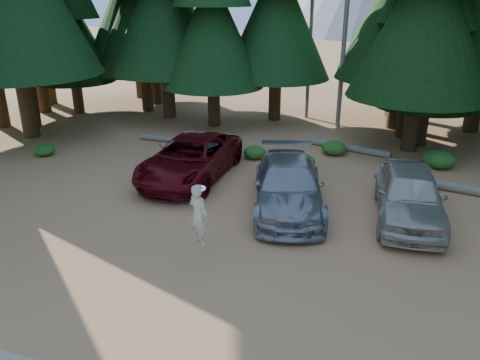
{
  "coord_description": "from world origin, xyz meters",
  "views": [
    {
      "loc": [
        3.79,
        -10.22,
        6.65
      ],
      "look_at": [
        -0.62,
        2.56,
        1.25
      ],
      "focal_mm": 35.0,
      "sensor_mm": 36.0,
      "label": 1
    }
  ],
  "objects_px": {
    "silver_minivan_center": "(288,186)",
    "log_left": "(178,140)",
    "silver_minivan_right": "(410,195)",
    "log_right": "(449,186)",
    "red_pickup": "(191,158)",
    "log_mid": "(348,148)",
    "frisbee_player": "(199,215)"
  },
  "relations": [
    {
      "from": "frisbee_player",
      "to": "log_right",
      "type": "bearing_deg",
      "value": -110.34
    },
    {
      "from": "red_pickup",
      "to": "frisbee_player",
      "type": "xyz_separation_m",
      "value": [
        2.75,
        -5.43,
        0.52
      ]
    },
    {
      "from": "red_pickup",
      "to": "frisbee_player",
      "type": "height_order",
      "value": "frisbee_player"
    },
    {
      "from": "silver_minivan_center",
      "to": "log_right",
      "type": "height_order",
      "value": "silver_minivan_center"
    },
    {
      "from": "silver_minivan_center",
      "to": "log_mid",
      "type": "relative_size",
      "value": 1.41
    },
    {
      "from": "silver_minivan_center",
      "to": "red_pickup",
      "type": "bearing_deg",
      "value": 145.2
    },
    {
      "from": "log_mid",
      "to": "frisbee_player",
      "type": "bearing_deg",
      "value": -88.46
    },
    {
      "from": "silver_minivan_center",
      "to": "silver_minivan_right",
      "type": "height_order",
      "value": "silver_minivan_right"
    },
    {
      "from": "silver_minivan_center",
      "to": "log_left",
      "type": "xyz_separation_m",
      "value": [
        -6.67,
        5.34,
        -0.65
      ]
    },
    {
      "from": "silver_minivan_center",
      "to": "silver_minivan_right",
      "type": "bearing_deg",
      "value": -9.51
    },
    {
      "from": "frisbee_player",
      "to": "log_mid",
      "type": "relative_size",
      "value": 0.45
    },
    {
      "from": "red_pickup",
      "to": "log_right",
      "type": "xyz_separation_m",
      "value": [
        9.4,
        1.82,
        -0.63
      ]
    },
    {
      "from": "red_pickup",
      "to": "silver_minivan_center",
      "type": "distance_m",
      "value": 4.44
    },
    {
      "from": "log_left",
      "to": "red_pickup",
      "type": "bearing_deg",
      "value": -57.28
    },
    {
      "from": "log_left",
      "to": "log_mid",
      "type": "relative_size",
      "value": 1.03
    },
    {
      "from": "red_pickup",
      "to": "log_mid",
      "type": "bearing_deg",
      "value": 43.44
    },
    {
      "from": "log_right",
      "to": "log_mid",
      "type": "bearing_deg",
      "value": 149.45
    },
    {
      "from": "frisbee_player",
      "to": "log_right",
      "type": "xyz_separation_m",
      "value": [
        6.65,
        7.26,
        -1.15
      ]
    },
    {
      "from": "log_right",
      "to": "frisbee_player",
      "type": "bearing_deg",
      "value": -122.01
    },
    {
      "from": "silver_minivan_center",
      "to": "frisbee_player",
      "type": "relative_size",
      "value": 3.17
    },
    {
      "from": "silver_minivan_right",
      "to": "log_left",
      "type": "distance_m",
      "value": 11.58
    },
    {
      "from": "log_mid",
      "to": "log_right",
      "type": "bearing_deg",
      "value": -25.76
    },
    {
      "from": "red_pickup",
      "to": "log_mid",
      "type": "relative_size",
      "value": 1.49
    },
    {
      "from": "red_pickup",
      "to": "silver_minivan_center",
      "type": "height_order",
      "value": "red_pickup"
    },
    {
      "from": "log_left",
      "to": "log_right",
      "type": "height_order",
      "value": "log_right"
    },
    {
      "from": "log_left",
      "to": "log_right",
      "type": "bearing_deg",
      "value": -9.7
    },
    {
      "from": "silver_minivan_center",
      "to": "log_left",
      "type": "height_order",
      "value": "silver_minivan_center"
    },
    {
      "from": "silver_minivan_right",
      "to": "log_right",
      "type": "bearing_deg",
      "value": 58.56
    },
    {
      "from": "log_left",
      "to": "log_mid",
      "type": "height_order",
      "value": "log_mid"
    },
    {
      "from": "silver_minivan_right",
      "to": "frisbee_player",
      "type": "relative_size",
      "value": 2.86
    },
    {
      "from": "silver_minivan_center",
      "to": "frisbee_player",
      "type": "bearing_deg",
      "value": -125.52
    },
    {
      "from": "silver_minivan_center",
      "to": "log_mid",
      "type": "xyz_separation_m",
      "value": [
        1.19,
        6.79,
        -0.63
      ]
    }
  ]
}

